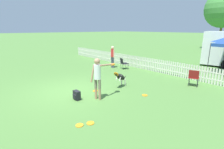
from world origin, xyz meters
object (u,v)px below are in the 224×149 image
at_px(folding_chair_center, 194,77).
at_px(tree_left_grove, 224,9).
at_px(frisbee_near_dog, 79,125).
at_px(spectator_standing, 113,55).
at_px(backpack_on_grass, 77,95).
at_px(folding_chair_blue_left, 123,63).
at_px(leaping_dog, 120,77).
at_px(handler_person, 98,74).
at_px(frisbee_far_scatter, 95,91).
at_px(frisbee_near_handler, 145,95).
at_px(frisbee_midfield, 90,123).

bearing_deg(folding_chair_center, tree_left_grove, -92.93).
height_order(frisbee_near_dog, spectator_standing, spectator_standing).
xyz_separation_m(backpack_on_grass, folding_chair_blue_left, (-2.88, 5.54, 0.29)).
relative_size(backpack_on_grass, folding_chair_center, 0.45).
relative_size(leaping_dog, spectator_standing, 0.69).
height_order(handler_person, frisbee_near_dog, handler_person).
bearing_deg(frisbee_far_scatter, folding_chair_blue_left, 120.31).
xyz_separation_m(folding_chair_center, tree_left_grove, (-5.33, 19.00, 4.92)).
xyz_separation_m(frisbee_near_dog, backpack_on_grass, (-1.88, 0.98, 0.18)).
distance_m(backpack_on_grass, folding_chair_center, 6.01).
height_order(handler_person, frisbee_near_handler, handler_person).
xyz_separation_m(handler_person, frisbee_far_scatter, (-0.89, 0.46, -1.11)).
height_order(backpack_on_grass, tree_left_grove, tree_left_grove).
bearing_deg(frisbee_near_handler, frisbee_midfield, -82.79).
height_order(frisbee_midfield, frisbee_far_scatter, same).
height_order(backpack_on_grass, folding_chair_center, folding_chair_center).
distance_m(leaping_dog, folding_chair_center, 3.80).
relative_size(handler_person, folding_chair_center, 2.01).
bearing_deg(backpack_on_grass, frisbee_midfield, -17.90).
xyz_separation_m(frisbee_near_dog, folding_chair_center, (0.51, 6.48, 0.52)).
xyz_separation_m(frisbee_near_dog, frisbee_midfield, (0.11, 0.33, 0.00)).
xyz_separation_m(folding_chair_blue_left, tree_left_grove, (-0.07, 18.96, 4.97)).
distance_m(frisbee_near_dog, frisbee_midfield, 0.35).
distance_m(handler_person, folding_chair_blue_left, 5.92).
distance_m(frisbee_midfield, spectator_standing, 8.25).
bearing_deg(folding_chair_blue_left, frisbee_near_handler, 168.02).
distance_m(frisbee_near_handler, tree_left_grove, 23.05).
bearing_deg(spectator_standing, frisbee_midfield, 136.48).
bearing_deg(frisbee_far_scatter, handler_person, -27.46).
height_order(frisbee_midfield, spectator_standing, spectator_standing).
bearing_deg(folding_chair_center, frisbee_near_handler, 56.22).
xyz_separation_m(spectator_standing, tree_left_grove, (0.77, 19.28, 4.45)).
relative_size(handler_person, spectator_standing, 1.07).
xyz_separation_m(frisbee_near_dog, frisbee_far_scatter, (-2.23, 2.19, 0.00)).
relative_size(frisbee_near_dog, backpack_on_grass, 0.63).
bearing_deg(frisbee_near_handler, tree_left_grove, 101.69).
height_order(frisbee_midfield, tree_left_grove, tree_left_grove).
distance_m(leaping_dog, folding_chair_blue_left, 4.15).
bearing_deg(tree_left_grove, backpack_on_grass, -83.13).
bearing_deg(backpack_on_grass, frisbee_near_handler, 58.26).
xyz_separation_m(frisbee_far_scatter, folding_chair_blue_left, (-2.53, 4.33, 0.48)).
height_order(frisbee_near_handler, folding_chair_blue_left, folding_chair_blue_left).
height_order(frisbee_midfield, folding_chair_center, folding_chair_center).
bearing_deg(tree_left_grove, handler_person, -81.63).
bearing_deg(tree_left_grove, frisbee_midfield, -78.88).
relative_size(folding_chair_center, tree_left_grove, 0.11).
xyz_separation_m(frisbee_midfield, tree_left_grove, (-4.94, 25.15, 5.44)).
xyz_separation_m(frisbee_near_handler, frisbee_far_scatter, (-1.94, -1.35, 0.00)).
xyz_separation_m(frisbee_midfield, folding_chair_center, (0.39, 6.15, 0.52)).
distance_m(frisbee_near_handler, folding_chair_blue_left, 5.39).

